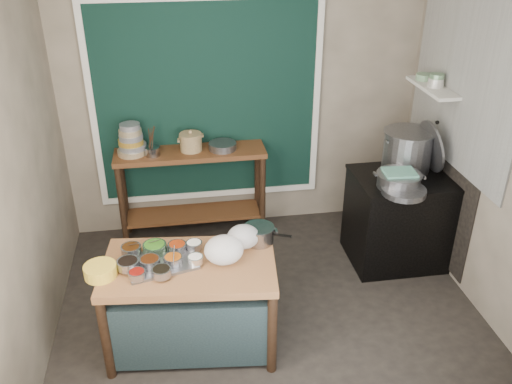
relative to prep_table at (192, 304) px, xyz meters
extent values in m
cube|color=#2B2621|center=(0.65, 0.30, -0.39)|extent=(3.50, 3.00, 0.02)
cube|color=gray|center=(0.65, 1.81, 1.02)|extent=(3.50, 0.02, 2.80)
cube|color=gray|center=(-1.11, 0.30, 1.02)|extent=(0.02, 3.00, 2.80)
cube|color=gray|center=(2.41, 0.30, 1.02)|extent=(0.02, 3.00, 2.80)
cube|color=black|center=(0.30, 1.77, 0.98)|extent=(2.10, 0.02, 1.90)
cube|color=#B2B2AA|center=(2.38, 0.85, 1.48)|extent=(0.02, 1.70, 1.70)
cube|color=black|center=(2.39, 0.95, 0.32)|extent=(0.01, 1.30, 1.30)
cube|color=beige|center=(2.28, 1.15, 1.23)|extent=(0.22, 0.70, 0.03)
cube|color=brown|center=(0.00, 0.00, 0.00)|extent=(1.32, 0.85, 0.75)
cube|color=#573319|center=(0.10, 1.58, 0.10)|extent=(1.45, 0.40, 0.95)
cube|color=black|center=(2.00, 0.85, 0.05)|extent=(0.90, 0.68, 0.85)
cube|color=black|center=(2.00, 0.85, 0.49)|extent=(0.92, 0.69, 0.03)
cube|color=gray|center=(-0.20, 0.03, 0.39)|extent=(0.56, 0.46, 0.02)
cylinder|color=gray|center=(-0.27, -0.01, 0.43)|extent=(0.15, 0.15, 0.06)
cylinder|color=gray|center=(-0.43, -0.01, 0.43)|extent=(0.16, 0.16, 0.06)
cylinder|color=gray|center=(-0.36, -0.14, 0.42)|extent=(0.12, 0.12, 0.05)
cylinder|color=gray|center=(-0.11, -0.01, 0.43)|extent=(0.14, 0.14, 0.06)
cylinder|color=gray|center=(-0.24, 0.15, 0.43)|extent=(0.17, 0.17, 0.07)
cylinder|color=gray|center=(-0.19, -0.14, 0.43)|extent=(0.14, 0.14, 0.06)
cylinder|color=gray|center=(0.05, 0.16, 0.42)|extent=(0.12, 0.12, 0.05)
cylinder|color=silver|center=(0.05, -0.02, 0.42)|extent=(0.11, 0.11, 0.05)
cylinder|color=gray|center=(-0.08, 0.15, 0.43)|extent=(0.14, 0.14, 0.06)
cylinder|color=gray|center=(-0.41, 0.17, 0.43)|extent=(0.15, 0.15, 0.06)
cylinder|color=yellow|center=(-0.61, -0.05, 0.42)|extent=(0.25, 0.25, 0.09)
ellipsoid|color=white|center=(0.26, -0.02, 0.48)|extent=(0.32, 0.28, 0.21)
ellipsoid|color=white|center=(0.42, 0.15, 0.47)|extent=(0.27, 0.24, 0.18)
cylinder|color=tan|center=(-0.44, 1.59, 0.60)|extent=(0.27, 0.27, 0.05)
cylinder|color=gray|center=(-0.44, 1.59, 0.65)|extent=(0.26, 0.26, 0.05)
cylinder|color=gold|center=(-0.44, 1.59, 0.70)|extent=(0.23, 0.23, 0.05)
cylinder|color=gray|center=(-0.44, 1.59, 0.75)|extent=(0.22, 0.22, 0.05)
cylinder|color=tan|center=(-0.44, 1.59, 0.80)|extent=(0.21, 0.21, 0.05)
cylinder|color=gray|center=(-0.44, 1.59, 0.85)|extent=(0.19, 0.19, 0.05)
cylinder|color=gray|center=(-0.25, 1.52, 0.62)|extent=(0.17, 0.17, 0.09)
cylinder|color=gray|center=(0.42, 1.57, 0.61)|extent=(0.29, 0.29, 0.07)
cylinder|color=gray|center=(2.25, 0.95, 0.74)|extent=(0.12, 0.49, 0.48)
cube|color=#5B997E|center=(1.85, 0.67, 0.64)|extent=(0.28, 0.23, 0.02)
cylinder|color=gray|center=(1.85, 0.55, 0.53)|extent=(0.46, 0.46, 0.05)
cylinder|color=silver|center=(2.28, 1.13, 1.26)|extent=(0.15, 0.15, 0.04)
cylinder|color=silver|center=(2.28, 1.13, 1.30)|extent=(0.14, 0.14, 0.04)
cylinder|color=gray|center=(2.28, 1.13, 1.34)|extent=(0.13, 0.13, 0.04)
cylinder|color=gray|center=(2.28, 1.35, 1.27)|extent=(0.16, 0.16, 0.05)
camera|label=1|loc=(-0.03, -3.25, 2.67)|focal=38.00mm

